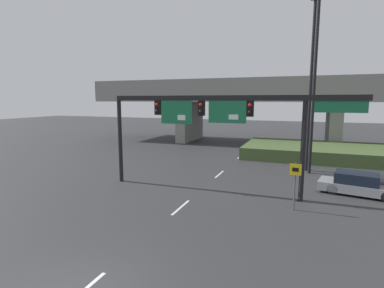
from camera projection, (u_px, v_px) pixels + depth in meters
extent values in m
cube|color=silver|center=(181.00, 207.00, 16.46)|extent=(0.14, 2.40, 0.01)
cube|color=silver|center=(219.00, 174.00, 23.79)|extent=(0.14, 2.40, 0.01)
cube|color=silver|center=(240.00, 157.00, 31.13)|extent=(0.14, 2.40, 0.01)
cube|color=silver|center=(253.00, 146.00, 38.47)|extent=(0.14, 2.40, 0.01)
cylinder|color=black|center=(120.00, 139.00, 21.35)|extent=(0.28, 0.28, 6.13)
cylinder|color=black|center=(303.00, 149.00, 17.05)|extent=(0.28, 0.28, 6.13)
cube|color=black|center=(227.00, 98.00, 18.21)|extent=(15.50, 0.32, 0.32)
cube|color=black|center=(158.00, 108.00, 19.94)|extent=(0.40, 0.28, 0.95)
sphere|color=red|center=(157.00, 105.00, 19.75)|extent=(0.22, 0.22, 0.22)
sphere|color=black|center=(157.00, 111.00, 19.81)|extent=(0.22, 0.22, 0.22)
cube|color=black|center=(202.00, 108.00, 18.87)|extent=(0.40, 0.28, 0.95)
sphere|color=red|center=(201.00, 105.00, 18.68)|extent=(0.22, 0.22, 0.22)
sphere|color=black|center=(201.00, 112.00, 18.74)|extent=(0.22, 0.22, 0.22)
cube|color=black|center=(250.00, 109.00, 17.79)|extent=(0.40, 0.28, 0.95)
sphere|color=red|center=(250.00, 105.00, 17.60)|extent=(0.22, 0.22, 0.22)
sphere|color=black|center=(250.00, 112.00, 17.66)|extent=(0.22, 0.22, 0.22)
cube|color=#196B42|center=(176.00, 112.00, 19.41)|extent=(2.15, 0.08, 1.51)
cube|color=white|center=(182.00, 118.00, 19.28)|extent=(0.54, 0.03, 0.33)
cube|color=#196B42|center=(227.00, 112.00, 18.21)|extent=(2.35, 0.08, 1.36)
cube|color=white|center=(233.00, 117.00, 18.07)|extent=(0.59, 0.03, 0.30)
cube|color=#196B42|center=(341.00, 107.00, 16.02)|extent=(2.63, 0.07, 0.64)
cylinder|color=#4C4C4C|center=(295.00, 187.00, 15.89)|extent=(0.08, 0.08, 2.58)
cube|color=yellow|center=(296.00, 170.00, 15.71)|extent=(0.60, 0.03, 0.60)
cube|color=black|center=(296.00, 170.00, 15.70)|extent=(0.33, 0.01, 0.21)
cylinder|color=black|center=(315.00, 66.00, 22.90)|extent=(0.24, 0.24, 16.90)
cylinder|color=black|center=(311.00, 89.00, 24.06)|extent=(0.24, 0.24, 13.51)
cube|color=gray|center=(257.00, 94.00, 39.50)|extent=(44.50, 9.37, 1.96)
cube|color=gray|center=(251.00, 81.00, 35.14)|extent=(44.50, 0.40, 0.90)
cube|color=gray|center=(190.00, 121.00, 43.36)|extent=(1.40, 7.49, 5.62)
cube|color=gray|center=(334.00, 125.00, 36.74)|extent=(1.40, 7.49, 5.62)
cube|color=#42562D|center=(322.00, 152.00, 30.53)|extent=(15.37, 8.74, 1.22)
cube|color=gray|center=(360.00, 188.00, 18.63)|extent=(4.96, 2.73, 0.55)
cube|color=black|center=(357.00, 178.00, 18.64)|extent=(2.71, 2.11, 0.66)
cylinder|color=black|center=(335.00, 183.00, 20.09)|extent=(0.67, 0.34, 0.64)
cylinder|color=black|center=(332.00, 189.00, 18.72)|extent=(0.67, 0.34, 0.64)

